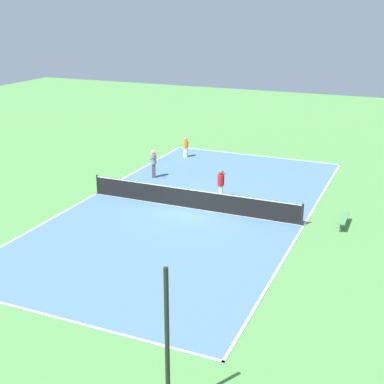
% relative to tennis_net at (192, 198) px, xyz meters
% --- Properties ---
extents(ground_plane, '(80.00, 80.00, 0.00)m').
position_rel_tennis_net_xyz_m(ground_plane, '(0.00, 0.00, -0.57)').
color(ground_plane, '#518E47').
extents(court_surface, '(11.55, 22.19, 0.02)m').
position_rel_tennis_net_xyz_m(court_surface, '(0.00, 0.00, -0.56)').
color(court_surface, '#4C729E').
rests_on(court_surface, ground_plane).
extents(tennis_net, '(11.35, 0.10, 1.08)m').
position_rel_tennis_net_xyz_m(tennis_net, '(0.00, 0.00, 0.00)').
color(tennis_net, black).
rests_on(tennis_net, court_surface).
extents(bench, '(0.36, 1.75, 0.45)m').
position_rel_tennis_net_xyz_m(bench, '(-7.41, -0.67, -0.18)').
color(bench, '#4C8C4C').
rests_on(bench, ground_plane).
extents(player_center_orange, '(0.41, 0.41, 1.38)m').
position_rel_tennis_net_xyz_m(player_center_orange, '(4.24, -8.79, 0.22)').
color(player_center_orange, white).
rests_on(player_center_orange, court_surface).
extents(player_baseline_gray, '(0.68, 0.99, 1.70)m').
position_rel_tennis_net_xyz_m(player_baseline_gray, '(4.15, -3.86, 0.43)').
color(player_baseline_gray, '#4C4C51').
rests_on(player_baseline_gray, court_surface).
extents(player_coach_red, '(0.48, 0.97, 1.70)m').
position_rel_tennis_net_xyz_m(player_coach_red, '(-0.93, -1.69, 0.43)').
color(player_coach_red, white).
rests_on(player_coach_red, court_surface).
extents(tennis_ball_far_baseline, '(0.07, 0.07, 0.07)m').
position_rel_tennis_net_xyz_m(tennis_ball_far_baseline, '(4.34, -6.23, -0.51)').
color(tennis_ball_far_baseline, '#CCE033').
rests_on(tennis_ball_far_baseline, court_surface).
extents(tennis_ball_left_sideline, '(0.07, 0.07, 0.07)m').
position_rel_tennis_net_xyz_m(tennis_ball_left_sideline, '(0.08, -6.26, -0.51)').
color(tennis_ball_left_sideline, '#CCE033').
rests_on(tennis_ball_left_sideline, court_surface).
extents(tennis_ball_right_alley, '(0.07, 0.07, 0.07)m').
position_rel_tennis_net_xyz_m(tennis_ball_right_alley, '(-3.87, 0.19, -0.51)').
color(tennis_ball_right_alley, '#CCE033').
rests_on(tennis_ball_right_alley, court_surface).
extents(fence_post_back_left, '(0.12, 0.12, 4.12)m').
position_rel_tennis_net_xyz_m(fence_post_back_left, '(-5.13, 13.50, 1.49)').
color(fence_post_back_left, black).
rests_on(fence_post_back_left, ground_plane).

